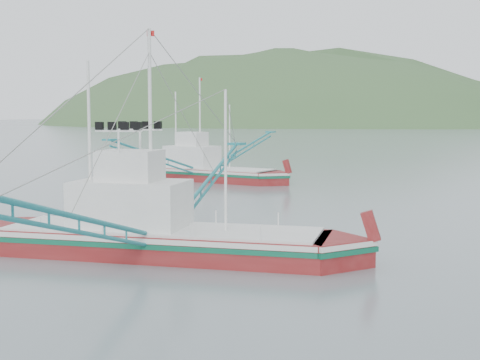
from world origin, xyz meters
The scene contains 4 objects.
ground centered at (0.00, 0.00, 0.00)m, with size 1200.00×1200.00×0.00m, color slate.
main_boat centered at (-0.41, -1.21, 2.32)m, with size 16.99×29.05×12.04m.
bg_boat_left centered at (-19.69, 31.32, 1.60)m, with size 15.99×28.88×11.68m.
headland_left centered at (-180.00, 360.00, 0.00)m, with size 448.00×308.00×210.00m, color #395C2F.
Camera 1 is at (19.78, -27.30, 7.07)m, focal length 50.00 mm.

